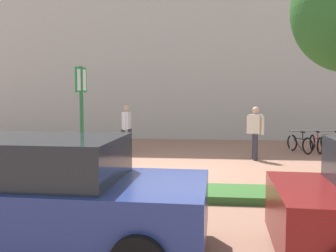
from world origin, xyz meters
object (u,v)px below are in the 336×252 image
object	(u,v)px
parking_sign_post	(82,112)
bike_at_sign	(79,177)
person_shirt_blue	(255,130)
bike_rack_cluster	(333,143)
car_navy_sedan	(42,195)
bollard_steel	(255,142)
person_shirt_white	(126,125)

from	to	relation	value
parking_sign_post	bike_at_sign	distance (m)	1.40
parking_sign_post	person_shirt_blue	size ratio (longest dim) A/B	1.57
bike_rack_cluster	person_shirt_blue	bearing A→B (deg)	-148.32
bike_rack_cluster	car_navy_sedan	world-z (taller)	car_navy_sedan
bollard_steel	person_shirt_blue	size ratio (longest dim) A/B	0.52
bike_at_sign	person_shirt_white	distance (m)	5.75
parking_sign_post	person_shirt_blue	world-z (taller)	parking_sign_post
bike_rack_cluster	bollard_steel	size ratio (longest dim) A/B	3.54
car_navy_sedan	bike_rack_cluster	bearing A→B (deg)	53.70
bike_at_sign	person_shirt_white	world-z (taller)	person_shirt_white
bollard_steel	car_navy_sedan	bearing A→B (deg)	-114.79
bollard_steel	person_shirt_blue	world-z (taller)	person_shirt_blue
car_navy_sedan	person_shirt_white	bearing A→B (deg)	94.83
bollard_steel	person_shirt_blue	bearing A→B (deg)	-98.21
bollard_steel	person_shirt_white	xyz separation A→B (m)	(-4.64, 0.11, 0.53)
bike_at_sign	parking_sign_post	bearing A→B (deg)	-28.81
bollard_steel	car_navy_sedan	distance (m)	9.35
parking_sign_post	bike_at_sign	bearing A→B (deg)	151.19
person_shirt_white	car_navy_sedan	size ratio (longest dim) A/B	0.40
parking_sign_post	bike_at_sign	xyz separation A→B (m)	(-0.09, 0.05, -1.40)
person_shirt_blue	bike_at_sign	bearing A→B (deg)	-133.38
parking_sign_post	bike_rack_cluster	size ratio (longest dim) A/B	0.85
bike_at_sign	bollard_steel	distance (m)	7.14
bike_rack_cluster	person_shirt_white	world-z (taller)	person_shirt_white
bollard_steel	car_navy_sedan	world-z (taller)	car_navy_sedan
bike_at_sign	bike_rack_cluster	bearing A→B (deg)	41.15
person_shirt_blue	car_navy_sedan	bearing A→B (deg)	-116.95
bike_rack_cluster	car_navy_sedan	xyz separation A→B (m)	(-6.82, -9.29, 0.41)
parking_sign_post	person_shirt_blue	bearing A→B (deg)	47.58
parking_sign_post	bollard_steel	bearing A→B (deg)	52.55
parking_sign_post	car_navy_sedan	xyz separation A→B (m)	(0.41, -2.83, -0.99)
person_shirt_white	car_navy_sedan	world-z (taller)	person_shirt_white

